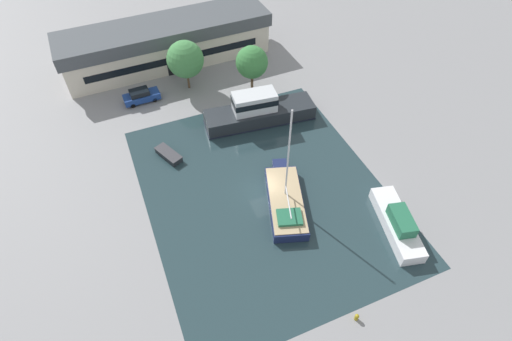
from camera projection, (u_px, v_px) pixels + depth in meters
name	position (u px, v px, depth m)	size (l,w,h in m)	color
ground_plane	(264.00, 191.00, 41.11)	(440.00, 440.00, 0.00)	gray
water_canal	(264.00, 191.00, 41.11)	(23.40, 28.93, 0.01)	#23383D
warehouse_building	(167.00, 42.00, 55.49)	(29.10, 8.14, 5.78)	beige
quay_tree_near_building	(252.00, 62.00, 49.43)	(4.05, 4.05, 6.45)	brown
quay_tree_by_water	(185.00, 59.00, 50.13)	(4.69, 4.69, 6.61)	brown
parked_car	(141.00, 96.00, 50.61)	(4.59, 1.96, 1.74)	navy
sailboat_moored	(285.00, 200.00, 39.50)	(5.82, 10.10, 11.61)	#19234C
motor_cruiser	(258.00, 111.00, 47.57)	(13.61, 4.92, 4.10)	#23282D
small_dinghy	(169.00, 155.00, 44.22)	(2.64, 3.73, 0.69)	#23282D
cabin_boat	(397.00, 223.00, 37.39)	(4.18, 8.47, 2.38)	white
mooring_bollard	(357.00, 317.00, 31.82)	(0.35, 0.35, 0.72)	olive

